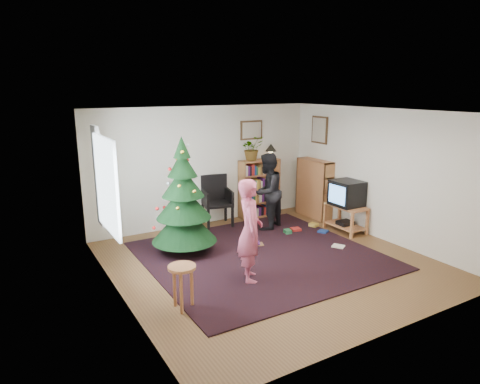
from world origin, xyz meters
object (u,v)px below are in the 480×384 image
christmas_tree (184,206)px  armchair (215,198)px  person_by_chair (267,192)px  crt_tv (347,193)px  picture_back (251,130)px  potted_plant (252,148)px  bookshelf_back (259,187)px  stool (182,276)px  table_lamp (271,149)px  person_standing (250,231)px  bookshelf_right (314,188)px  tv_stand (345,216)px  picture_right (320,130)px

christmas_tree → armchair: christmas_tree is taller
person_by_chair → crt_tv: bearing=116.2°
picture_back → potted_plant: bearing=-115.9°
bookshelf_back → stool: bookshelf_back is taller
christmas_tree → armchair: 1.72m
table_lamp → crt_tv: bearing=-70.6°
bookshelf_back → person_standing: (-1.93, -2.74, 0.13)m
bookshelf_back → crt_tv: bearing=-62.5°
picture_back → armchair: picture_back is taller
bookshelf_right → stool: bookshelf_right is taller
armchair → bookshelf_right: bearing=-3.6°
bookshelf_right → tv_stand: 1.20m
picture_right → armchair: (-2.34, 0.57, -1.38)m
tv_stand → table_lamp: size_ratio=2.51×
person_standing → christmas_tree: bearing=39.4°
stool → tv_stand: bearing=17.0°
bookshelf_back → stool: bearing=-136.1°
picture_back → armchair: (-1.01, -0.16, -1.38)m
crt_tv → person_standing: 3.02m
picture_back → table_lamp: bearing=-17.3°
bookshelf_right → person_by_chair: size_ratio=0.82×
christmas_tree → person_standing: size_ratio=1.31×
christmas_tree → table_lamp: (2.65, 1.21, 0.66)m
picture_back → bookshelf_right: 1.92m
crt_tv → armchair: bearing=139.6°
armchair → table_lamp: bearing=13.3°
stool → person_by_chair: bearing=38.1°
armchair → tv_stand: bearing=-28.0°
tv_stand → stool: stool is taller
person_standing → bookshelf_right: bearing=-31.0°
bookshelf_back → person_standing: person_standing is taller
bookshelf_back → armchair: bookshelf_back is taller
bookshelf_right → potted_plant: bearing=62.5°
picture_back → potted_plant: size_ratio=1.03×
person_standing → picture_right: bearing=-31.3°
crt_tv → table_lamp: 2.04m
person_by_chair → table_lamp: size_ratio=4.70×
bookshelf_back → table_lamp: bearing=0.0°
christmas_tree → potted_plant: 2.57m
picture_back → person_by_chair: bearing=-102.8°
crt_tv → potted_plant: bearing=122.3°
person_standing → potted_plant: 3.33m
bookshelf_back → bookshelf_right: size_ratio=1.00×
crt_tv → tv_stand: bearing=0.0°
picture_right → person_standing: bearing=-145.5°
bookshelf_right → tv_stand: bookshelf_right is taller
bookshelf_right → person_by_chair: bearing=97.9°
picture_back → person_by_chair: (-0.22, -0.98, -1.16)m
tv_stand → armchair: size_ratio=0.80×
potted_plant → armchair: bearing=-178.5°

